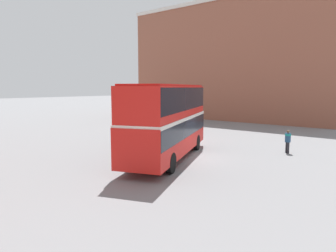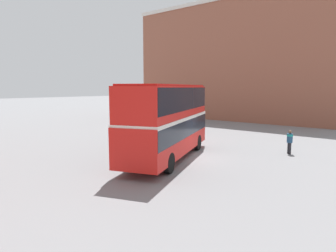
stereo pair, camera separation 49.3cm
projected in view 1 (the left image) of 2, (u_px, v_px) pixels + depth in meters
ground_plane at (195, 157)px, 19.20m from camera, size 240.00×240.00×0.00m
building_row_right at (233, 62)px, 43.31m from camera, size 9.49×29.36×16.24m
double_decker_bus at (168, 117)px, 18.46m from camera, size 10.26×5.84×4.63m
pedestrian_foreground at (288, 139)px, 20.30m from camera, size 0.56×0.56×1.60m
parked_car_kerb_near at (161, 124)px, 29.91m from camera, size 4.57×2.69×1.56m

